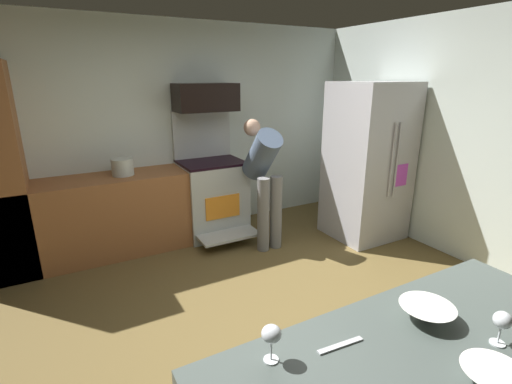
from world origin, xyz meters
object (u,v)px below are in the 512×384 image
Objects in this scene: oven_range at (212,195)px; mixing_bowl_large at (426,313)px; refrigerator at (368,162)px; person_cook at (264,174)px; wine_glass_mid at (502,322)px; stock_pot at (122,167)px; mixing_bowl_small at (494,378)px; wine_glass_near at (271,335)px; microwave at (206,97)px.

oven_range reaches higher than mixing_bowl_large.
refrigerator is 1.28× the size of person_cook.
wine_glass_mid is at bearing -92.78° from oven_range.
refrigerator is 1.32m from person_cook.
stock_pot is (-1.45, 0.63, 0.11)m from person_cook.
oven_range is at bearing 83.62° from mixing_bowl_small.
oven_range reaches higher than wine_glass_near.
stock_pot is at bearing 102.65° from mixing_bowl_large.
stock_pot is at bearing -175.62° from microwave.
mixing_bowl_small is at bearing -153.91° from wine_glass_mid.
person_cook is 6.03× the size of mixing_bowl_large.
microwave is 3.74m from wine_glass_mid.
person_cook is at bearing -57.17° from oven_range.
oven_range is 3.74m from mixing_bowl_small.
stock_pot is at bearing 103.66° from wine_glass_mid.
mixing_bowl_large is at bearing 72.54° from mixing_bowl_small.
microwave is 2.12m from refrigerator.
stock_pot is at bearing 179.35° from oven_range.
microwave is at bearing 147.55° from refrigerator.
oven_range is at bearing 122.83° from person_cook.
wine_glass_near is at bearing 142.49° from mixing_bowl_small.
mixing_bowl_large is (-0.70, -2.70, 0.06)m from person_cook.
wine_glass_near is at bearing 171.04° from mixing_bowl_large.
oven_range reaches higher than person_cook.
mixing_bowl_small is at bearing -96.22° from microwave.
person_cook is 9.33× the size of wine_glass_near.
stock_pot is at bearing 160.12° from refrigerator.
person_cook is at bearing -23.66° from stock_pot.
wine_glass_mid is (-0.57, -2.95, 0.13)m from person_cook.
mixing_bowl_large is 0.29m from wine_glass_mid.
wine_glass_mid is (0.87, -0.37, -0.01)m from wine_glass_near.
oven_range reaches higher than wine_glass_mid.
mixing_bowl_large is at bearing -129.86° from refrigerator.
mixing_bowl_small is at bearing -107.46° from mixing_bowl_large.
wine_glass_near is (-0.63, 0.49, 0.08)m from mixing_bowl_small.
refrigerator is at bearing -19.88° from stock_pot.
refrigerator reaches higher than mixing_bowl_large.
wine_glass_mid is at bearing -22.94° from wine_glass_near.
refrigerator reaches higher than oven_range.
wine_glass_near is 0.95m from wine_glass_mid.
oven_range is 2.09× the size of microwave.
mixing_bowl_large is (-0.30, -3.32, 0.42)m from oven_range.
microwave reaches higher than wine_glass_near.
mixing_bowl_small is at bearing -104.84° from person_cook.
stock_pot is (-2.71, 0.98, 0.05)m from refrigerator.
microwave reaches higher than wine_glass_mid.
mixing_bowl_large is at bearing -77.35° from stock_pot.
mixing_bowl_large is at bearing -104.48° from person_cook.
person_cook is at bearing 78.99° from wine_glass_mid.
refrigerator reaches higher than mixing_bowl_small.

